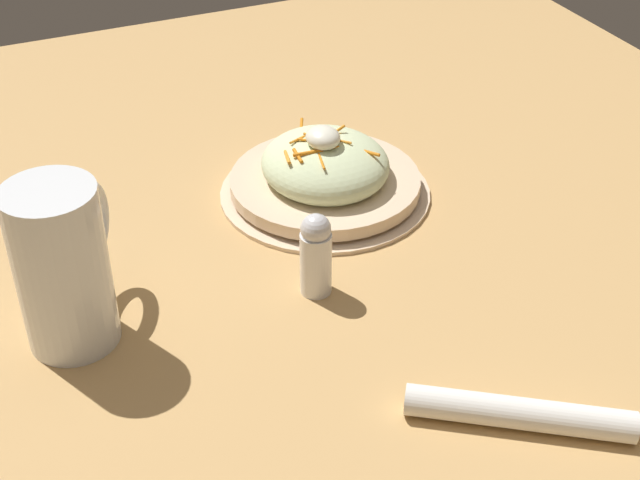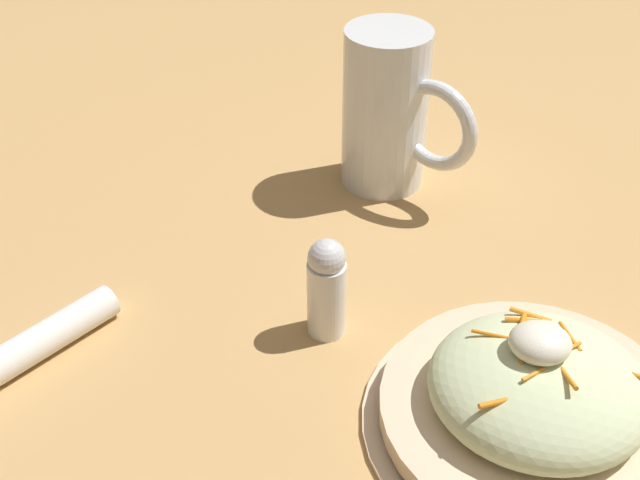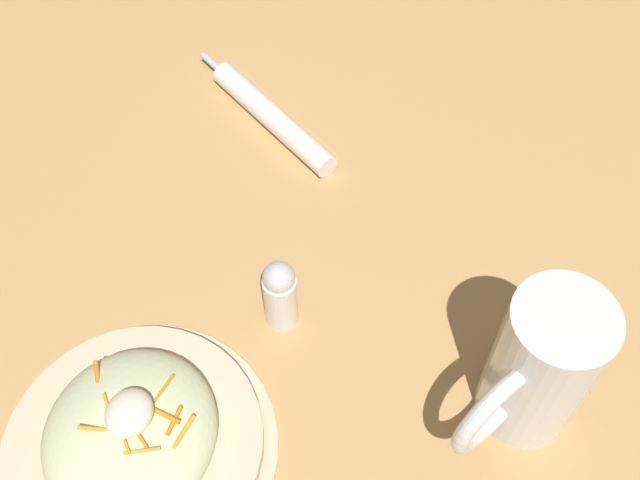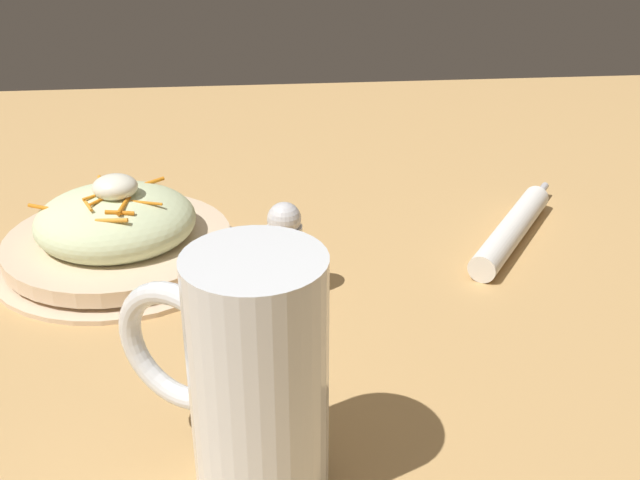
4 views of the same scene
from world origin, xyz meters
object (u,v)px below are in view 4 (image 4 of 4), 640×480
object	(u,v)px
salad_plate	(117,234)
beer_mug	(254,385)
salt_shaker	(285,249)
napkin_roll	(512,230)

from	to	relation	value
salad_plate	beer_mug	size ratio (longest dim) A/B	1.49
salad_plate	salt_shaker	bearing A→B (deg)	152.82
beer_mug	salad_plate	bearing A→B (deg)	-67.70
beer_mug	napkin_roll	world-z (taller)	beer_mug
salad_plate	beer_mug	xyz separation A→B (m)	(-0.12, 0.30, 0.05)
salad_plate	salt_shaker	distance (m)	0.17
beer_mug	napkin_roll	bearing A→B (deg)	-130.08
napkin_roll	salt_shaker	size ratio (longest dim) A/B	2.21
salt_shaker	beer_mug	bearing A→B (deg)	82.64
salad_plate	napkin_roll	distance (m)	0.37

